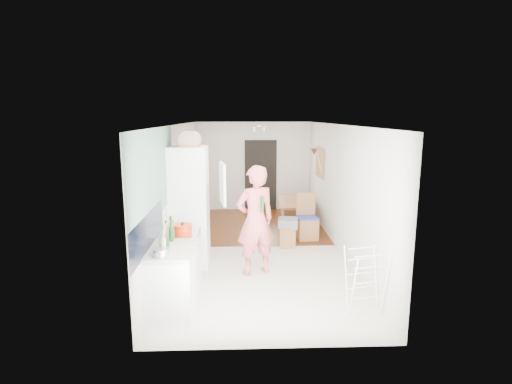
{
  "coord_description": "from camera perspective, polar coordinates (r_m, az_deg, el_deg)",
  "views": [
    {
      "loc": [
        -0.33,
        -7.72,
        2.68
      ],
      "look_at": [
        -0.05,
        0.2,
        1.15
      ],
      "focal_mm": 28.0,
      "sensor_mm": 36.0,
      "label": 1
    }
  ],
  "objects": [
    {
      "name": "pepper_mill_back",
      "position": [
        6.02,
        -11.96,
        -5.14
      ],
      "size": [
        0.08,
        0.08,
        0.24
      ],
      "primitive_type": "cylinder",
      "rotation": [
        0.0,
        0.0,
        -0.26
      ],
      "color": "tan",
      "rests_on": "worktop"
    },
    {
      "name": "bottle_c",
      "position": [
        5.39,
        -13.18,
        -7.33
      ],
      "size": [
        0.09,
        0.09,
        0.19
      ],
      "primitive_type": "cylinder",
      "rotation": [
        0.0,
        0.0,
        0.22
      ],
      "color": "beige",
      "rests_on": "worktop"
    },
    {
      "name": "sage_wall_panel",
      "position": [
        5.91,
        -14.31,
        2.52
      ],
      "size": [
        0.02,
        3.0,
        1.3
      ],
      "primitive_type": "cube",
      "color": "slate",
      "rests_on": "room_shell"
    },
    {
      "name": "drying_rack",
      "position": [
        5.82,
        15.31,
        -12.12
      ],
      "size": [
        0.53,
        0.49,
        0.88
      ],
      "primitive_type": null,
      "rotation": [
        0.0,
        0.0,
        0.22
      ],
      "color": "white",
      "rests_on": "floor"
    },
    {
      "name": "held_bottle",
      "position": [
        6.48,
        0.9,
        -1.8
      ],
      "size": [
        0.06,
        0.06,
        0.27
      ],
      "primitive_type": "cylinder",
      "color": "#164418",
      "rests_on": "person"
    },
    {
      "name": "bread_bin",
      "position": [
        6.98,
        -9.4,
        7.25
      ],
      "size": [
        0.44,
        0.42,
        0.2
      ],
      "primitive_type": null,
      "rotation": [
        0.0,
        0.0,
        0.18
      ],
      "color": "tan",
      "rests_on": "fridge_housing"
    },
    {
      "name": "fridge_door",
      "position": [
        6.74,
        -4.8,
        1.24
      ],
      "size": [
        0.14,
        0.56,
        0.7
      ],
      "primitive_type": "cube",
      "rotation": [
        0.0,
        0.0,
        -1.4
      ],
      "color": "white",
      "rests_on": "room_shell"
    },
    {
      "name": "tile_splashback",
      "position": [
        5.53,
        -15.11,
        -5.51
      ],
      "size": [
        0.02,
        1.9,
        0.5
      ],
      "primitive_type": "cube",
      "color": "black",
      "rests_on": "room_shell"
    },
    {
      "name": "chopping_boards",
      "position": [
        5.46,
        -12.82,
        -6.17
      ],
      "size": [
        0.13,
        0.26,
        0.36
      ],
      "primitive_type": null,
      "rotation": [
        0.0,
        0.0,
        0.35
      ],
      "color": "tan",
      "rests_on": "worktop"
    },
    {
      "name": "wood_floor_overlay",
      "position": [
        9.94,
        -0.05,
        -4.69
      ],
      "size": [
        3.2,
        3.3,
        0.01
      ],
      "primitive_type": "cube",
      "color": "#5E2B0D",
      "rests_on": "room_shell"
    },
    {
      "name": "range_cooker",
      "position": [
        6.4,
        -10.76,
        -9.76
      ],
      "size": [
        0.6,
        0.6,
        0.88
      ],
      "primitive_type": "cube",
      "color": "white",
      "rests_on": "room_shell"
    },
    {
      "name": "pepper_mill_front",
      "position": [
        6.02,
        -11.89,
        -5.12
      ],
      "size": [
        0.07,
        0.07,
        0.24
      ],
      "primitive_type": "cylinder",
      "rotation": [
        0.0,
        0.0,
        -0.14
      ],
      "color": "tan",
      "rests_on": "worktop"
    },
    {
      "name": "dining_chair",
      "position": [
        8.77,
        7.37,
        -3.56
      ],
      "size": [
        0.45,
        0.45,
        1.0
      ],
      "primitive_type": null,
      "rotation": [
        0.0,
        0.0,
        0.06
      ],
      "color": "#9E583B",
      "rests_on": "floor"
    },
    {
      "name": "fridge_interior",
      "position": [
        7.06,
        -7.12,
        1.63
      ],
      "size": [
        0.02,
        0.52,
        0.66
      ],
      "primitive_type": "cube",
      "color": "white",
      "rests_on": "room_shell"
    },
    {
      "name": "stool",
      "position": [
        8.32,
        4.5,
        -6.37
      ],
      "size": [
        0.34,
        0.34,
        0.42
      ],
      "primitive_type": null,
      "rotation": [
        0.0,
        0.0,
        -0.07
      ],
      "color": "#9E583B",
      "rests_on": "floor"
    },
    {
      "name": "base_cabinet",
      "position": [
        5.72,
        -11.9,
        -12.49
      ],
      "size": [
        0.6,
        0.9,
        0.86
      ],
      "primitive_type": "cube",
      "color": "white",
      "rests_on": "room_shell"
    },
    {
      "name": "dining_table",
      "position": [
        10.24,
        5.89,
        -2.97
      ],
      "size": [
        0.84,
        1.37,
        0.46
      ],
      "primitive_type": "imported",
      "rotation": [
        0.0,
        0.0,
        1.49
      ],
      "color": "#9E583B",
      "rests_on": "floor"
    },
    {
      "name": "floor",
      "position": [
        8.17,
        0.4,
        -8.21
      ],
      "size": [
        3.2,
        7.0,
        0.01
      ],
      "primitive_type": "cube",
      "color": "beige",
      "rests_on": "ground"
    },
    {
      "name": "red_casserole",
      "position": [
        6.07,
        -10.43,
        -5.31
      ],
      "size": [
        0.28,
        0.28,
        0.16
      ],
      "primitive_type": "cylinder",
      "rotation": [
        0.0,
        0.0,
        0.02
      ],
      "color": "#BC2A09",
      "rests_on": "cooker_top"
    },
    {
      "name": "grey_drape",
      "position": [
        8.23,
        4.6,
        -4.41
      ],
      "size": [
        0.44,
        0.44,
        0.17
      ],
      "primitive_type": "cube",
      "rotation": [
        0.0,
        0.0,
        -0.15
      ],
      "color": "slate",
      "rests_on": "stool"
    },
    {
      "name": "steel_pan",
      "position": [
        5.25,
        -13.41,
        -8.4
      ],
      "size": [
        0.22,
        0.22,
        0.1
      ],
      "primitive_type": "cylinder",
      "rotation": [
        0.0,
        0.0,
        0.08
      ],
      "color": "silver",
      "rests_on": "worktop"
    },
    {
      "name": "doorway_recess",
      "position": [
        11.33,
        0.67,
        2.4
      ],
      "size": [
        0.9,
        0.04,
        2.0
      ],
      "primitive_type": "cube",
      "color": "black",
      "rests_on": "room_shell"
    },
    {
      "name": "pinboard",
      "position": [
        9.87,
        9.17,
        4.21
      ],
      "size": [
        0.03,
        0.9,
        0.7
      ],
      "primitive_type": "cube",
      "color": "tan",
      "rests_on": "room_shell"
    },
    {
      "name": "person",
      "position": [
        6.69,
        -0.1,
        -2.69
      ],
      "size": [
        0.95,
        0.79,
        2.21
      ],
      "primitive_type": "imported",
      "rotation": [
        0.0,
        0.0,
        3.52
      ],
      "color": "#E86362",
      "rests_on": "floor"
    },
    {
      "name": "wall_sconce",
      "position": [
        10.48,
        8.3,
        5.72
      ],
      "size": [
        0.18,
        0.18,
        0.16
      ],
      "primitive_type": "cone",
      "color": "maroon",
      "rests_on": "room_shell"
    },
    {
      "name": "fridge_housing",
      "position": [
        7.18,
        -9.5,
        -2.14
      ],
      "size": [
        0.66,
        0.66,
        2.15
      ],
      "primitive_type": "cube",
      "color": "white",
      "rests_on": "room_shell"
    },
    {
      "name": "pinboard_frame",
      "position": [
        9.87,
        9.08,
        4.21
      ],
      "size": [
        0.0,
        0.94,
        0.74
      ],
      "primitive_type": "cube",
      "color": "#9E583B",
      "rests_on": "room_shell"
    },
    {
      "name": "worktop",
      "position": [
        5.55,
        -12.08,
        -8.13
      ],
      "size": [
        0.62,
        0.92,
        0.06
      ],
      "primitive_type": "cube",
      "color": "beige",
      "rests_on": "room_shell"
    },
    {
      "name": "room_shell",
      "position": [
        7.85,
        0.42,
        0.44
      ],
      "size": [
        3.2,
        7.0,
        2.5
      ],
      "primitive_type": null,
      "color": "beige",
      "rests_on": "ground"
    },
    {
      "name": "bottle_a",
      "position": [
        5.59,
        -12.64,
        -6.15
      ],
      "size": [
        0.08,
        0.08,
        0.29
      ],
      "primitive_type": "cylinder",
      "rotation": [
        0.0,
        0.0,
        -0.22
      ],
      "color": "#164418",
      "rests_on": "worktop"
    },
    {
      "name": "bottle_b",
      "position": [
        5.8,
        -12.0,
        -5.45
      ],
      "size": [
        0.08,
        0.08,
        0.29
      ],
      "primitive_type": "cylinder",
      "rotation": [
        0.0,
        0.0,
        0.3
      ],
      "color": "#164418",
      "rests_on": "worktop"
    },
    {
      "name": "cooker_top",
      "position": [
        6.25,
        -10.91,
        -5.81
      ],
      "size": [
        0.6,
        0.6,
        0.04
      ],
      "primitive_type": "cube",
      "color": "silver",
      "rests_on": "room_shell"
    }
  ]
}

